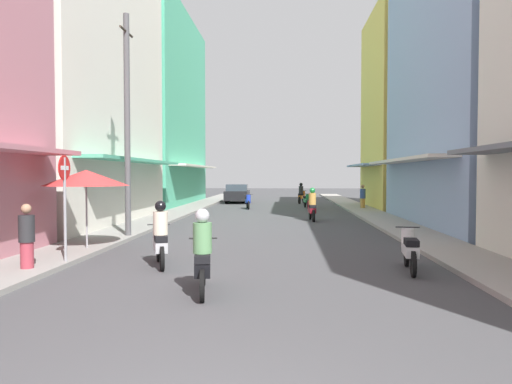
{
  "coord_description": "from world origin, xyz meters",
  "views": [
    {
      "loc": [
        0.67,
        -3.21,
        2.19
      ],
      "look_at": [
        -0.66,
        18.8,
        1.38
      ],
      "focal_mm": 33.42,
      "sensor_mm": 36.0,
      "label": 1
    }
  ],
  "objects_px": {
    "motorbike_orange": "(302,194)",
    "pedestrian_foreground": "(363,197)",
    "motorbike_black": "(203,255)",
    "motorbike_silver": "(160,237)",
    "street_sign_no_entry": "(65,194)",
    "motorbike_maroon": "(312,206)",
    "motorbike_blue": "(248,201)",
    "motorbike_green": "(307,200)",
    "pedestrian_crossing": "(27,239)",
    "vendor_umbrella": "(86,178)",
    "motorbike_white": "(410,249)",
    "parked_car": "(237,193)",
    "utility_pole": "(127,125)"
  },
  "relations": [
    {
      "from": "parked_car",
      "to": "pedestrian_crossing",
      "type": "bearing_deg",
      "value": -94.29
    },
    {
      "from": "motorbike_green",
      "to": "motorbike_maroon",
      "type": "distance_m",
      "value": 8.57
    },
    {
      "from": "motorbike_orange",
      "to": "pedestrian_foreground",
      "type": "xyz_separation_m",
      "value": [
        3.58,
        -6.28,
        0.07
      ]
    },
    {
      "from": "pedestrian_crossing",
      "to": "motorbike_silver",
      "type": "bearing_deg",
      "value": 20.48
    },
    {
      "from": "motorbike_blue",
      "to": "motorbike_green",
      "type": "bearing_deg",
      "value": 14.76
    },
    {
      "from": "motorbike_orange",
      "to": "pedestrian_crossing",
      "type": "distance_m",
      "value": 27.03
    },
    {
      "from": "motorbike_green",
      "to": "motorbike_orange",
      "type": "bearing_deg",
      "value": 91.72
    },
    {
      "from": "motorbike_black",
      "to": "motorbike_maroon",
      "type": "distance_m",
      "value": 14.26
    },
    {
      "from": "motorbike_blue",
      "to": "motorbike_silver",
      "type": "xyz_separation_m",
      "value": [
        -0.63,
        -19.04,
        0.2
      ]
    },
    {
      "from": "pedestrian_foreground",
      "to": "vendor_umbrella",
      "type": "height_order",
      "value": "vendor_umbrella"
    },
    {
      "from": "parked_car",
      "to": "vendor_umbrella",
      "type": "xyz_separation_m",
      "value": [
        -1.9,
        -23.73,
        1.36
      ]
    },
    {
      "from": "motorbike_black",
      "to": "motorbike_silver",
      "type": "xyz_separation_m",
      "value": [
        -1.46,
        2.52,
        0.0
      ]
    },
    {
      "from": "utility_pole",
      "to": "motorbike_silver",
      "type": "bearing_deg",
      "value": -63.5
    },
    {
      "from": "motorbike_green",
      "to": "utility_pole",
      "type": "bearing_deg",
      "value": -113.89
    },
    {
      "from": "motorbike_silver",
      "to": "street_sign_no_entry",
      "type": "relative_size",
      "value": 0.66
    },
    {
      "from": "motorbike_orange",
      "to": "motorbike_silver",
      "type": "height_order",
      "value": "same"
    },
    {
      "from": "motorbike_maroon",
      "to": "motorbike_black",
      "type": "bearing_deg",
      "value": -101.3
    },
    {
      "from": "motorbike_white",
      "to": "utility_pole",
      "type": "relative_size",
      "value": 0.24
    },
    {
      "from": "motorbike_blue",
      "to": "utility_pole",
      "type": "distance_m",
      "value": 14.98
    },
    {
      "from": "motorbike_black",
      "to": "street_sign_no_entry",
      "type": "height_order",
      "value": "street_sign_no_entry"
    },
    {
      "from": "street_sign_no_entry",
      "to": "motorbike_orange",
      "type": "bearing_deg",
      "value": 75.51
    },
    {
      "from": "vendor_umbrella",
      "to": "street_sign_no_entry",
      "type": "bearing_deg",
      "value": -80.39
    },
    {
      "from": "motorbike_white",
      "to": "parked_car",
      "type": "bearing_deg",
      "value": 104.13
    },
    {
      "from": "motorbike_maroon",
      "to": "vendor_umbrella",
      "type": "bearing_deg",
      "value": -125.78
    },
    {
      "from": "motorbike_green",
      "to": "street_sign_no_entry",
      "type": "bearing_deg",
      "value": -108.31
    },
    {
      "from": "motorbike_black",
      "to": "motorbike_silver",
      "type": "height_order",
      "value": "same"
    },
    {
      "from": "street_sign_no_entry",
      "to": "motorbike_green",
      "type": "bearing_deg",
      "value": 71.69
    },
    {
      "from": "motorbike_black",
      "to": "motorbike_blue",
      "type": "bearing_deg",
      "value": 92.22
    },
    {
      "from": "motorbike_white",
      "to": "motorbike_silver",
      "type": "distance_m",
      "value": 5.81
    },
    {
      "from": "motorbike_green",
      "to": "motorbike_silver",
      "type": "bearing_deg",
      "value": -102.4
    },
    {
      "from": "motorbike_blue",
      "to": "pedestrian_crossing",
      "type": "xyz_separation_m",
      "value": [
        -3.35,
        -20.05,
        0.27
      ]
    },
    {
      "from": "motorbike_black",
      "to": "pedestrian_foreground",
      "type": "distance_m",
      "value": 22.27
    },
    {
      "from": "motorbike_orange",
      "to": "motorbike_blue",
      "type": "bearing_deg",
      "value": -120.85
    },
    {
      "from": "motorbike_silver",
      "to": "pedestrian_foreground",
      "type": "height_order",
      "value": "motorbike_silver"
    },
    {
      "from": "pedestrian_crossing",
      "to": "utility_pole",
      "type": "distance_m",
      "value": 6.56
    },
    {
      "from": "motorbike_blue",
      "to": "parked_car",
      "type": "distance_m",
      "value": 6.76
    },
    {
      "from": "motorbike_black",
      "to": "street_sign_no_entry",
      "type": "distance_m",
      "value": 4.55
    },
    {
      "from": "vendor_umbrella",
      "to": "parked_car",
      "type": "bearing_deg",
      "value": 85.42
    },
    {
      "from": "street_sign_no_entry",
      "to": "motorbike_maroon",
      "type": "bearing_deg",
      "value": 60.61
    },
    {
      "from": "pedestrian_crossing",
      "to": "vendor_umbrella",
      "type": "distance_m",
      "value": 3.23
    },
    {
      "from": "motorbike_black",
      "to": "pedestrian_foreground",
      "type": "xyz_separation_m",
      "value": [
        6.37,
        21.34,
        0.07
      ]
    },
    {
      "from": "motorbike_blue",
      "to": "motorbike_white",
      "type": "distance_m",
      "value": 19.94
    },
    {
      "from": "motorbike_blue",
      "to": "motorbike_maroon",
      "type": "height_order",
      "value": "motorbike_maroon"
    },
    {
      "from": "motorbike_black",
      "to": "motorbike_white",
      "type": "relative_size",
      "value": 1.0
    },
    {
      "from": "motorbike_blue",
      "to": "street_sign_no_entry",
      "type": "bearing_deg",
      "value": -98.6
    },
    {
      "from": "motorbike_orange",
      "to": "pedestrian_foreground",
      "type": "relative_size",
      "value": 1.13
    },
    {
      "from": "motorbike_maroon",
      "to": "pedestrian_foreground",
      "type": "height_order",
      "value": "motorbike_maroon"
    },
    {
      "from": "motorbike_white",
      "to": "pedestrian_foreground",
      "type": "relative_size",
      "value": 1.16
    },
    {
      "from": "motorbike_black",
      "to": "vendor_umbrella",
      "type": "relative_size",
      "value": 0.76
    },
    {
      "from": "pedestrian_foreground",
      "to": "street_sign_no_entry",
      "type": "height_order",
      "value": "street_sign_no_entry"
    }
  ]
}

